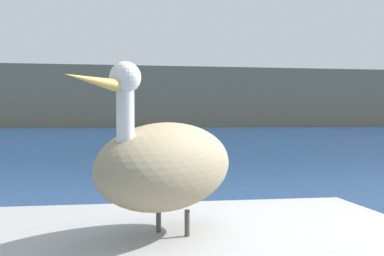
% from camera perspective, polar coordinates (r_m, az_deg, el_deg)
% --- Properties ---
extents(hillside_backdrop, '(140.00, 10.84, 8.55)m').
position_cam_1_polar(hillside_backdrop, '(72.67, -8.08, 3.55)').
color(hillside_backdrop, '#7F755B').
rests_on(hillside_backdrop, ground).
extents(pelican, '(1.14, 1.24, 0.96)m').
position_cam_1_polar(pelican, '(2.77, -3.05, -4.33)').
color(pelican, gray).
rests_on(pelican, pier_dock).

